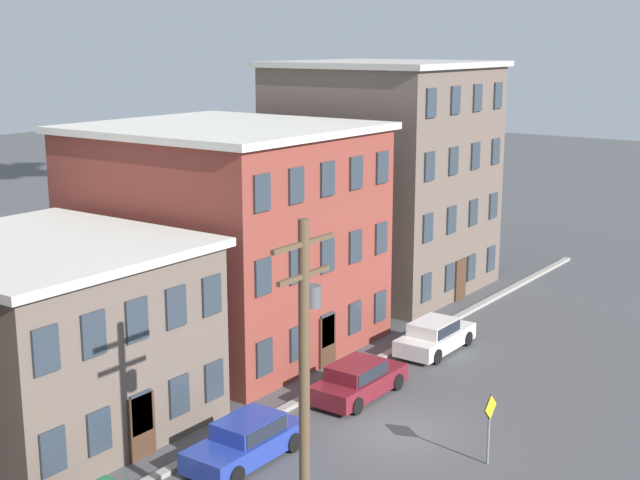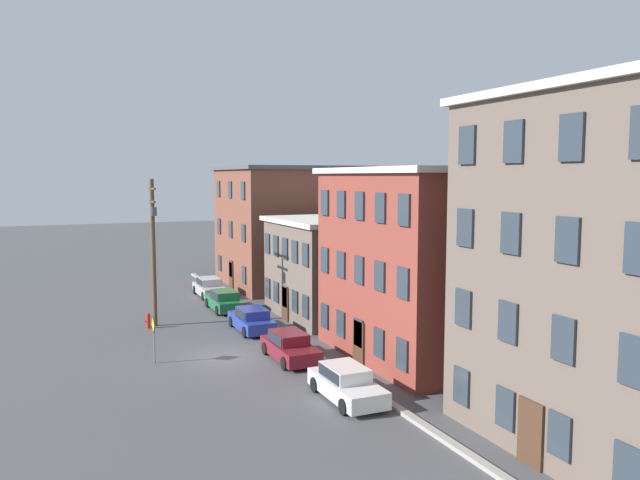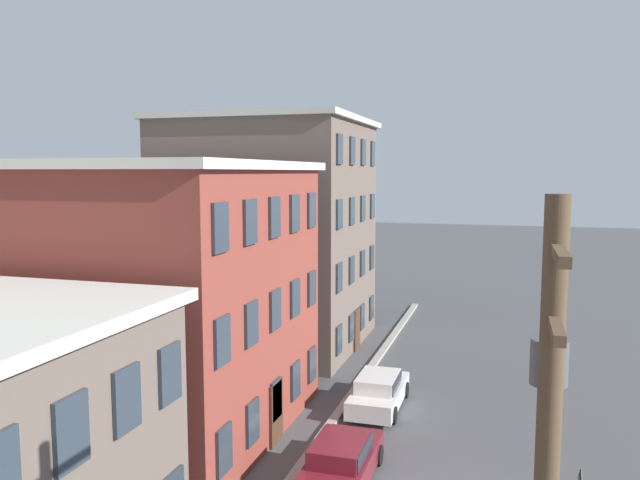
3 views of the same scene
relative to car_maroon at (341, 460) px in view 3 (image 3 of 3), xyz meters
The scene contains 4 objects.
apartment_far 9.69m from the car_maroon, 76.13° to the left, with size 10.92×11.51×9.90m.
apartment_annex 17.17m from the car_maroon, 28.75° to the left, with size 10.38×10.22×12.39m.
car_maroon is the anchor object (origin of this frame).
car_white 6.36m from the car_maroon, ahead, with size 4.40×1.92×1.43m.
Camera 3 is at (-15.82, -1.62, 9.52)m, focal length 35.00 mm.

